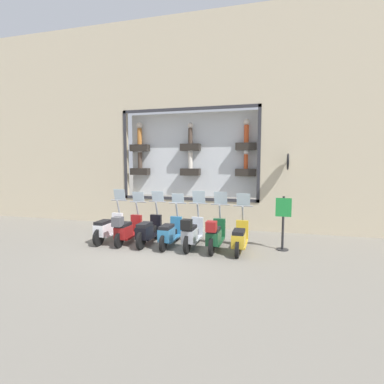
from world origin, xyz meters
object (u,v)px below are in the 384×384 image
scooter_silver_2 (192,233)px  shop_sign_post (283,221)px  scooter_teal_3 (170,233)px  scooter_red_5 (127,229)px  scooter_yellow_0 (240,238)px  scooter_white_6 (108,228)px  scooter_green_1 (215,235)px  scooter_black_4 (148,231)px

scooter_silver_2 → shop_sign_post: scooter_silver_2 is taller
scooter_teal_3 → shop_sign_post: 3.42m
scooter_silver_2 → scooter_red_5: size_ratio=1.01×
scooter_yellow_0 → scooter_white_6: bearing=89.9°
scooter_silver_2 → scooter_white_6: size_ratio=1.00×
scooter_silver_2 → scooter_teal_3: bearing=85.7°
scooter_green_1 → scooter_black_4: (0.06, 2.15, -0.03)m
scooter_yellow_0 → scooter_silver_2: scooter_silver_2 is taller
scooter_white_6 → scooter_yellow_0: bearing=-90.1°
scooter_green_1 → scooter_silver_2: 0.72m
scooter_silver_2 → scooter_black_4: scooter_silver_2 is taller
scooter_silver_2 → scooter_yellow_0: bearing=-87.9°
scooter_green_1 → scooter_silver_2: scooter_silver_2 is taller
scooter_yellow_0 → scooter_red_5: scooter_yellow_0 is taller
scooter_green_1 → scooter_white_6: size_ratio=1.00×
scooter_teal_3 → scooter_red_5: size_ratio=1.00×
scooter_teal_3 → scooter_red_5: scooter_red_5 is taller
scooter_green_1 → scooter_black_4: 2.15m
scooter_yellow_0 → scooter_green_1: bearing=94.6°
scooter_yellow_0 → scooter_black_4: (0.01, 2.87, 0.03)m
scooter_green_1 → scooter_red_5: size_ratio=1.00×
scooter_yellow_0 → scooter_red_5: (-0.07, 3.58, 0.04)m
scooter_black_4 → scooter_teal_3: bearing=-90.5°
scooter_green_1 → scooter_silver_2: (0.00, 0.72, 0.01)m
scooter_white_6 → scooter_red_5: bearing=-95.7°
scooter_red_5 → shop_sign_post: shop_sign_post is taller
scooter_green_1 → scooter_red_5: bearing=90.2°
scooter_green_1 → scooter_silver_2: size_ratio=1.00×
scooter_yellow_0 → scooter_green_1: 0.72m
scooter_white_6 → shop_sign_post: scooter_white_6 is taller
scooter_yellow_0 → shop_sign_post: bearing=-65.8°
scooter_black_4 → shop_sign_post: scooter_black_4 is taller
scooter_black_4 → shop_sign_post: 4.12m
scooter_black_4 → scooter_green_1: bearing=-91.7°
scooter_white_6 → shop_sign_post: bearing=-84.5°
scooter_red_5 → scooter_white_6: size_ratio=0.99×
scooter_black_4 → scooter_white_6: 1.43m
scooter_teal_3 → shop_sign_post: shop_sign_post is taller
scooter_yellow_0 → scooter_teal_3: scooter_yellow_0 is taller
scooter_silver_2 → scooter_white_6: scooter_silver_2 is taller
scooter_silver_2 → scooter_white_6: bearing=88.8°
scooter_green_1 → shop_sign_post: bearing=-72.7°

